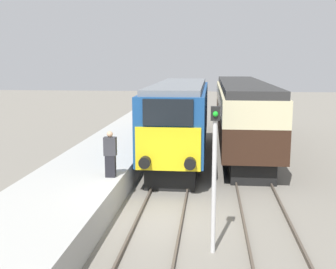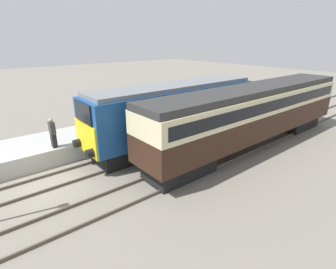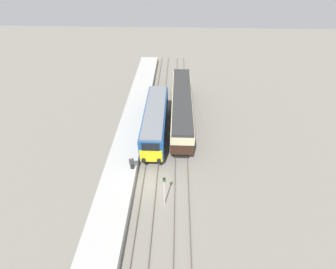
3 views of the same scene
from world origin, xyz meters
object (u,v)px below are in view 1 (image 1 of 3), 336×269
locomotive (180,118)px  person_on_platform (110,154)px  signal_post (214,168)px  passenger_carriage (242,108)px

locomotive → person_on_platform: (-1.95, -7.12, -0.38)m
locomotive → signal_post: (1.70, -10.76, 0.15)m
locomotive → passenger_carriage: 4.91m
person_on_platform → signal_post: 5.18m
passenger_carriage → person_on_platform: bearing=-116.7°
passenger_carriage → person_on_platform: passenger_carriage is taller
person_on_platform → signal_post: signal_post is taller
locomotive → person_on_platform: 7.40m
locomotive → passenger_carriage: locomotive is taller
passenger_carriage → person_on_platform: (-5.35, -10.66, -0.56)m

